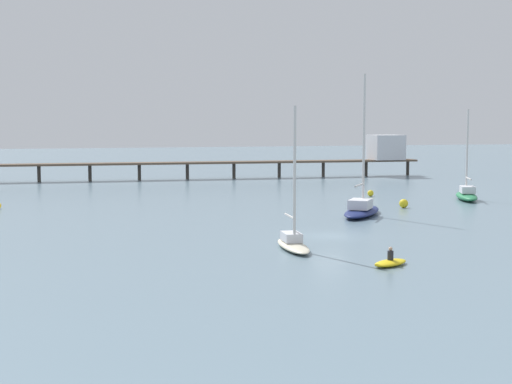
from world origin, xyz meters
TOP-DOWN VIEW (x-y plane):
  - ground_plane at (0.00, 0.00)m, footprint 400.00×400.00m
  - pier at (18.17, 56.75)m, footprint 73.65×7.53m
  - sailboat_navy at (7.32, 10.50)m, footprint 7.33×8.69m
  - sailboat_cream at (-4.55, -4.68)m, footprint 2.17×6.30m
  - sailboat_green at (24.18, 19.97)m, footprint 5.00×7.89m
  - dinghy_yellow at (-0.80, -11.76)m, footprint 3.00×2.43m
  - mooring_buoy_inner at (13.93, 15.03)m, footprint 0.90×0.90m
  - mooring_buoy_outer at (15.70, 26.64)m, footprint 0.72×0.72m

SIDE VIEW (x-z plane):
  - ground_plane at x=0.00m, z-range 0.00..0.00m
  - dinghy_yellow at x=-0.80m, z-range -0.36..0.78m
  - mooring_buoy_outer at x=15.70m, z-range 0.00..0.72m
  - mooring_buoy_inner at x=13.93m, z-range 0.00..0.90m
  - sailboat_cream at x=-4.55m, z-range -4.21..5.45m
  - sailboat_green at x=24.18m, z-range -4.31..5.67m
  - sailboat_navy at x=7.32m, z-range -5.77..7.20m
  - pier at x=18.17m, z-range 0.35..6.90m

